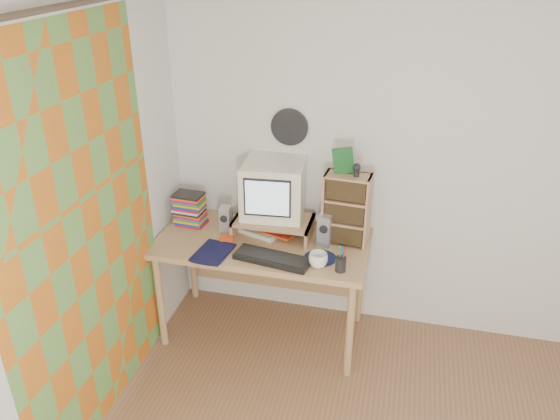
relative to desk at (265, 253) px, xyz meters
The scene contains 20 objects.
back_wall 1.25m from the desk, 16.59° to the left, with size 3.50×3.50×0.00m, color white.
left_wall 1.73m from the desk, 116.51° to the right, with size 3.50×3.50×0.00m, color white.
curtain 1.29m from the desk, 125.22° to the right, with size 2.20×2.20×0.00m, color #C1661B.
wall_disc 0.87m from the desk, 70.78° to the left, with size 0.25×0.25×0.02m, color black.
desk is the anchor object (origin of this frame).
monitor_riser 0.24m from the desk, 36.34° to the left, with size 0.52×0.30×0.12m.
crt_monitor 0.45m from the desk, 66.89° to the left, with size 0.39×0.39×0.37m, color white.
speaker_left 0.35m from the desk, behind, with size 0.07×0.07×0.20m, color #A8A8AD.
speaker_right 0.47m from the desk, ahead, with size 0.08×0.08×0.22m, color #A8A8AD.
keyboard 0.35m from the desk, 66.26° to the right, with size 0.48×0.16×0.03m, color black.
dvd_stack 0.61m from the desk, behind, with size 0.20×0.14×0.28m, color brown, non-canonical shape.
cd_rack 0.65m from the desk, ahead, with size 0.29×0.15×0.48m, color tan.
mug 0.53m from the desk, 34.64° to the right, with size 0.12×0.12×0.09m, color white.
diary 0.49m from the desk, 141.01° to the right, with size 0.25×0.19×0.05m, color black.
mousepad 0.47m from the desk, 24.88° to the right, with size 0.21×0.21×0.00m, color #101737.
pen_cup 0.66m from the desk, 28.62° to the right, with size 0.07×0.07×0.13m, color black, non-canonical shape.
papers 0.17m from the desk, 79.48° to the left, with size 0.28×0.21×0.04m, color silver, non-canonical shape.
red_box 0.30m from the desk, 148.08° to the right, with size 0.09×0.06×0.04m, color red.
game_box 0.86m from the desk, ahead, with size 0.13×0.03×0.16m, color #175121.
webcam 0.88m from the desk, ahead, with size 0.05×0.05×0.09m, color black, non-canonical shape.
Camera 1 is at (-0.18, -1.64, 2.55)m, focal length 35.00 mm.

